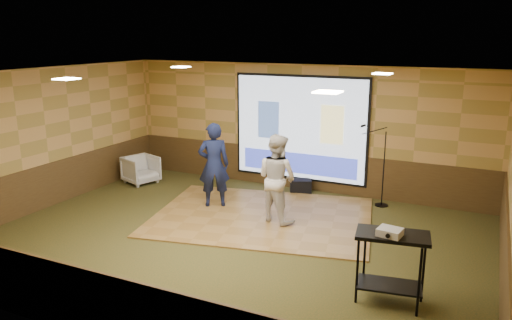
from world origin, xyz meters
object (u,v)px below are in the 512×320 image
at_px(av_table, 392,254).
at_px(duffel_bag, 301,186).
at_px(player_left, 214,165).
at_px(banquet_chair, 141,170).
at_px(projector, 390,232).
at_px(projector_screen, 300,129).
at_px(mic_stand, 380,184).
at_px(dance_floor, 262,216).
at_px(player_right, 277,178).

relative_size(av_table, duffel_bag, 2.08).
xyz_separation_m(player_left, banquet_chair, (-2.58, 0.76, -0.60)).
bearing_deg(projector, av_table, 82.17).
xyz_separation_m(projector_screen, banquet_chair, (-3.77, -1.26, -1.13)).
height_order(projector, mic_stand, mic_stand).
bearing_deg(dance_floor, banquet_chair, 166.66).
bearing_deg(mic_stand, dance_floor, -158.73).
distance_m(projector_screen, duffel_bag, 1.35).
xyz_separation_m(projector, mic_stand, (-0.97, 4.16, -0.60)).
bearing_deg(player_right, player_left, 9.13).
height_order(projector_screen, dance_floor, projector_screen).
bearing_deg(player_right, projector_screen, -62.08).
bearing_deg(duffel_bag, dance_floor, -93.60).
bearing_deg(projector_screen, mic_stand, -10.49).
bearing_deg(mic_stand, projector_screen, 149.38).
distance_m(dance_floor, projector, 3.97).
height_order(mic_stand, duffel_bag, mic_stand).
relative_size(projector, mic_stand, 0.17).
bearing_deg(av_table, mic_stand, 103.82).
bearing_deg(projector_screen, projector, -56.41).
distance_m(dance_floor, player_left, 1.54).
relative_size(av_table, banquet_chair, 1.36).
xyz_separation_m(player_left, av_table, (4.23, -2.43, -0.21)).
bearing_deg(mic_stand, player_left, -173.21).
xyz_separation_m(projector, banquet_chair, (-6.79, 3.28, -0.74)).
distance_m(projector, banquet_chair, 7.58).
bearing_deg(duffel_bag, player_right, -83.13).
height_order(mic_stand, banquet_chair, mic_stand).
bearing_deg(player_right, duffel_bag, -64.97).
distance_m(dance_floor, mic_stand, 2.73).
bearing_deg(player_right, dance_floor, 0.86).
xyz_separation_m(player_right, duffel_bag, (-0.25, 2.04, -0.76)).
height_order(player_left, projector, player_left).
distance_m(player_left, mic_stand, 3.65).
relative_size(projector_screen, duffel_bag, 6.67).
bearing_deg(projector, banquet_chair, 162.43).
height_order(player_left, duffel_bag, player_left).
bearing_deg(banquet_chair, av_table, -95.47).
xyz_separation_m(projector_screen, player_left, (-1.19, -2.02, -0.53)).
bearing_deg(player_right, banquet_chair, 4.46).
bearing_deg(projector, duffel_bag, 131.93).
xyz_separation_m(banquet_chair, duffel_bag, (3.92, 1.02, -0.19)).
distance_m(dance_floor, av_table, 3.86).
distance_m(av_table, projector, 0.36).
height_order(dance_floor, player_right, player_right).
bearing_deg(duffel_bag, banquet_chair, -165.37).
relative_size(projector_screen, player_right, 1.87).
bearing_deg(projector_screen, player_right, -80.24).
bearing_deg(projector, player_right, 147.40).
distance_m(av_table, mic_stand, 4.20).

